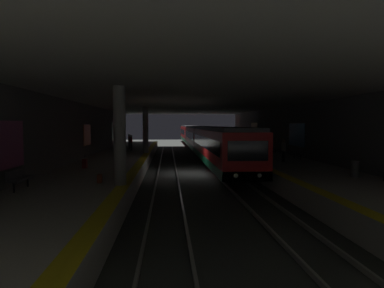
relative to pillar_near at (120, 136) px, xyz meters
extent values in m
plane|color=#383A38|center=(10.35, -4.35, -3.33)|extent=(120.00, 120.00, 0.00)
cube|color=gray|center=(10.35, -7.27, -3.25)|extent=(60.00, 0.09, 0.16)
cube|color=gray|center=(10.35, -5.83, -3.25)|extent=(60.00, 0.09, 0.16)
cube|color=gray|center=(10.35, -2.87, -3.25)|extent=(60.00, 0.09, 0.16)
cube|color=gray|center=(10.35, -1.43, -3.25)|extent=(60.00, 0.09, 0.16)
cube|color=#B7B2A8|center=(10.35, -10.90, -2.80)|extent=(60.00, 5.30, 1.05)
cube|color=yellow|center=(10.35, -8.55, -2.27)|extent=(60.00, 0.60, 0.01)
cube|color=#B7B2A8|center=(10.35, 2.20, -2.80)|extent=(60.00, 5.30, 1.05)
cube|color=yellow|center=(10.35, -0.15, -2.27)|extent=(60.00, 0.60, 0.01)
cube|color=slate|center=(10.35, -13.80, -0.53)|extent=(60.00, 0.50, 5.60)
cube|color=#338CCC|center=(13.14, -13.52, -0.38)|extent=(3.44, 0.06, 2.00)
cube|color=gold|center=(27.66, -13.52, -0.38)|extent=(2.94, 0.06, 2.26)
cube|color=slate|center=(10.35, 5.10, -0.53)|extent=(60.00, 0.50, 5.60)
cube|color=#BF4C8C|center=(-0.22, 4.82, -0.38)|extent=(2.79, 0.06, 2.12)
cube|color=orange|center=(14.10, 4.82, -0.38)|extent=(2.40, 0.06, 1.81)
cube|color=#4CA566|center=(28.32, 4.82, -0.38)|extent=(2.97, 0.06, 2.33)
cube|color=beige|center=(10.35, -4.35, 2.47)|extent=(60.00, 19.40, 0.40)
cylinder|color=gray|center=(0.00, 0.00, 0.00)|extent=(0.56, 0.56, 4.55)
cylinder|color=gray|center=(17.59, 0.00, 0.00)|extent=(0.56, 0.56, 4.55)
cube|color=red|center=(12.10, -6.55, -1.27)|extent=(19.54, 2.80, 2.70)
cube|color=#14663D|center=(12.10, -6.55, -2.33)|extent=(19.54, 2.82, 0.56)
cube|color=black|center=(12.10, -6.55, -0.92)|extent=(17.98, 2.83, 0.90)
cube|color=#47474C|center=(12.10, -6.55, 0.21)|extent=(19.15, 2.58, 0.24)
cube|color=black|center=(6.72, -6.55, -2.79)|extent=(2.20, 1.64, 0.76)
cube|color=black|center=(17.47, -6.55, -2.79)|extent=(2.20, 1.64, 0.76)
cube|color=black|center=(2.30, -6.55, -0.92)|extent=(0.04, 2.24, 1.10)
cylinder|color=silver|center=(2.30, -7.20, -2.27)|extent=(0.04, 0.24, 0.24)
cylinder|color=silver|center=(2.30, -5.90, -2.27)|extent=(0.04, 0.24, 0.24)
cube|color=red|center=(32.24, -6.55, -1.27)|extent=(19.54, 2.80, 2.70)
cube|color=#14663D|center=(32.24, -6.55, -2.33)|extent=(19.54, 2.82, 0.56)
cube|color=black|center=(32.24, -6.55, -0.92)|extent=(17.98, 2.83, 0.90)
cube|color=#47474C|center=(32.24, -6.55, 0.21)|extent=(19.15, 2.58, 0.24)
cube|color=black|center=(26.86, -6.55, -2.79)|extent=(2.20, 1.64, 0.76)
cube|color=black|center=(37.61, -6.55, -2.79)|extent=(2.20, 1.64, 0.76)
cube|color=red|center=(52.38, -6.55, -1.27)|extent=(19.54, 2.80, 2.70)
cube|color=#14663D|center=(52.38, -6.55, -2.33)|extent=(19.54, 2.82, 0.56)
cube|color=black|center=(52.38, -6.55, -0.92)|extent=(17.98, 2.83, 0.90)
cube|color=#47474C|center=(52.38, -6.55, 0.21)|extent=(19.15, 2.58, 0.24)
cube|color=black|center=(47.01, -6.55, -2.79)|extent=(2.20, 1.64, 0.76)
cube|color=black|center=(57.76, -6.55, -2.79)|extent=(2.20, 1.64, 0.76)
cylinder|color=#262628|center=(0.03, -12.80, -2.07)|extent=(0.08, 0.08, 0.42)
cylinder|color=#262628|center=(10.39, -12.80, -2.07)|extent=(0.08, 0.08, 0.42)
cylinder|color=#262628|center=(11.75, -12.80, -2.07)|extent=(0.08, 0.08, 0.42)
cube|color=#4C4C51|center=(11.07, -12.80, -1.82)|extent=(1.70, 0.44, 0.08)
cube|color=#4C4C51|center=(11.07, -13.02, -1.62)|extent=(1.70, 0.06, 0.40)
cylinder|color=#262628|center=(15.31, -12.80, -2.07)|extent=(0.08, 0.08, 0.42)
cylinder|color=#262628|center=(16.67, -12.80, -2.07)|extent=(0.08, 0.08, 0.42)
cube|color=#4C4C51|center=(15.99, -12.80, -1.82)|extent=(1.70, 0.44, 0.08)
cube|color=#4C4C51|center=(15.99, -13.02, -1.62)|extent=(1.70, 0.06, 0.40)
cylinder|color=#262628|center=(-1.50, 4.10, -2.07)|extent=(0.08, 0.08, 0.42)
cylinder|color=#262628|center=(-0.14, 4.10, -2.07)|extent=(0.08, 0.08, 0.42)
cube|color=#4C4C51|center=(-0.82, 4.10, -1.82)|extent=(1.70, 0.44, 0.08)
cube|color=#4C4C51|center=(-0.82, 4.32, -1.62)|extent=(1.70, 0.06, 0.40)
cylinder|color=#2C2C2C|center=(8.53, -10.78, -1.85)|extent=(0.16, 0.16, 0.86)
cylinder|color=#2C2C2C|center=(8.73, -10.78, -1.85)|extent=(0.16, 0.16, 0.86)
cube|color=beige|center=(8.63, -10.78, -1.11)|extent=(0.36, 0.22, 0.61)
cylinder|color=beige|center=(8.38, -10.78, -1.16)|extent=(0.10, 0.10, 0.58)
cylinder|color=beige|center=(8.88, -10.78, -1.16)|extent=(0.10, 0.10, 0.58)
sphere|color=tan|center=(8.63, -10.78, -0.69)|extent=(0.23, 0.23, 0.23)
cylinder|color=#414141|center=(20.25, 1.70, -1.85)|extent=(0.16, 0.16, 0.85)
cylinder|color=#414141|center=(20.45, 1.70, -1.85)|extent=(0.16, 0.16, 0.85)
cube|color=maroon|center=(20.35, 1.70, -1.12)|extent=(0.36, 0.22, 0.60)
cylinder|color=maroon|center=(20.10, 1.70, -1.17)|extent=(0.10, 0.10, 0.57)
cylinder|color=maroon|center=(20.60, 1.70, -1.17)|extent=(0.10, 0.10, 0.57)
sphere|color=tan|center=(20.35, 1.70, -0.70)|extent=(0.23, 0.23, 0.23)
cylinder|color=#2B2B2B|center=(22.33, 2.16, -1.84)|extent=(0.16, 0.16, 0.88)
cylinder|color=#2B2B2B|center=(22.53, 2.16, -1.84)|extent=(0.16, 0.16, 0.88)
cube|color=maroon|center=(22.43, 2.16, -1.09)|extent=(0.36, 0.22, 0.62)
cylinder|color=maroon|center=(22.18, 2.16, -1.14)|extent=(0.10, 0.10, 0.59)
cylinder|color=maroon|center=(22.68, 2.16, -1.14)|extent=(0.10, 0.10, 0.59)
sphere|color=tan|center=(22.43, 2.16, -0.66)|extent=(0.24, 0.24, 0.24)
cube|color=maroon|center=(6.27, 3.14, -1.98)|extent=(0.38, 0.26, 0.59)
cylinder|color=#333333|center=(6.27, 3.14, -1.54)|extent=(0.02, 0.02, 0.30)
cube|color=maroon|center=(0.65, 1.07, -2.08)|extent=(0.30, 0.20, 0.40)
cylinder|color=#595B5E|center=(1.48, -12.15, -1.85)|extent=(0.44, 0.44, 0.85)
camera|label=1|loc=(-15.50, -2.22, 0.51)|focal=31.21mm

